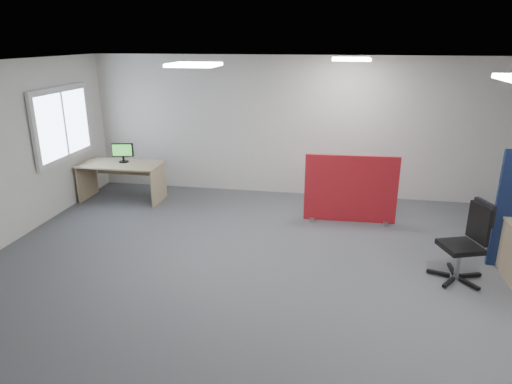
# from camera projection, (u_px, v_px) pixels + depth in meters

# --- Properties ---
(floor) EXTENTS (9.00, 9.00, 0.00)m
(floor) POSITION_uv_depth(u_px,v_px,m) (302.00, 280.00, 5.94)
(floor) COLOR #4F5156
(floor) RESTS_ON ground
(ceiling) EXTENTS (9.00, 7.00, 0.02)m
(ceiling) POSITION_uv_depth(u_px,v_px,m) (310.00, 66.00, 5.08)
(ceiling) COLOR white
(ceiling) RESTS_ON wall_back
(wall_back) EXTENTS (9.00, 0.02, 2.70)m
(wall_back) POSITION_uv_depth(u_px,v_px,m) (319.00, 128.00, 8.77)
(wall_back) COLOR silver
(wall_back) RESTS_ON floor
(window) EXTENTS (0.06, 1.70, 1.30)m
(window) POSITION_uv_depth(u_px,v_px,m) (63.00, 124.00, 8.05)
(window) COLOR white
(window) RESTS_ON wall_left
(ceiling_lights) EXTENTS (4.10, 4.10, 0.04)m
(ceiling_lights) POSITION_uv_depth(u_px,v_px,m) (340.00, 65.00, 5.65)
(ceiling_lights) COLOR white
(ceiling_lights) RESTS_ON ceiling
(red_divider) EXTENTS (1.55, 0.30, 1.16)m
(red_divider) POSITION_uv_depth(u_px,v_px,m) (351.00, 190.00, 7.68)
(red_divider) COLOR maroon
(red_divider) RESTS_ON floor
(second_desk) EXTENTS (1.54, 0.77, 0.73)m
(second_desk) POSITION_uv_depth(u_px,v_px,m) (122.00, 172.00, 8.76)
(second_desk) COLOR tan
(second_desk) RESTS_ON floor
(monitor_second) EXTENTS (0.40, 0.18, 0.37)m
(monitor_second) POSITION_uv_depth(u_px,v_px,m) (123.00, 152.00, 8.69)
(monitor_second) COLOR black
(monitor_second) RESTS_ON second_desk
(office_chair) EXTENTS (0.70, 0.67, 1.05)m
(office_chair) POSITION_uv_depth(u_px,v_px,m) (469.00, 237.00, 5.79)
(office_chair) COLOR black
(office_chair) RESTS_ON floor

